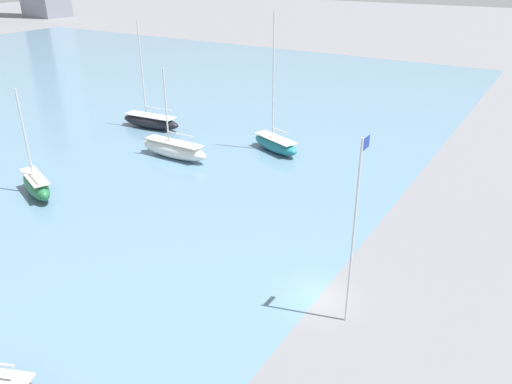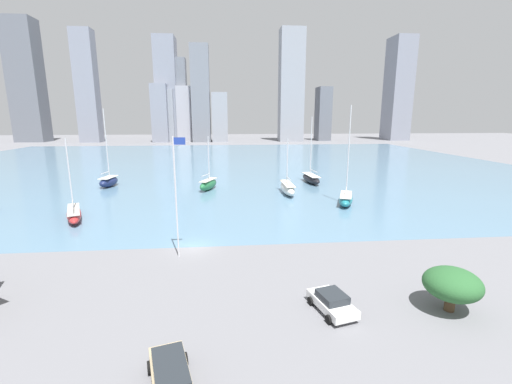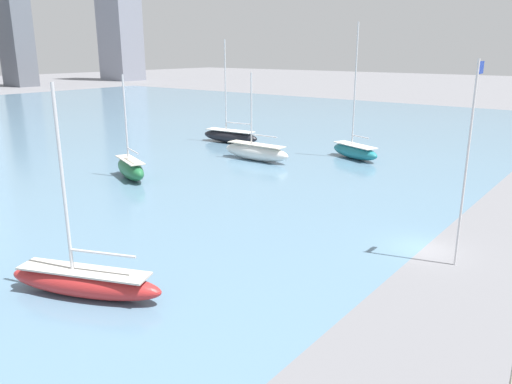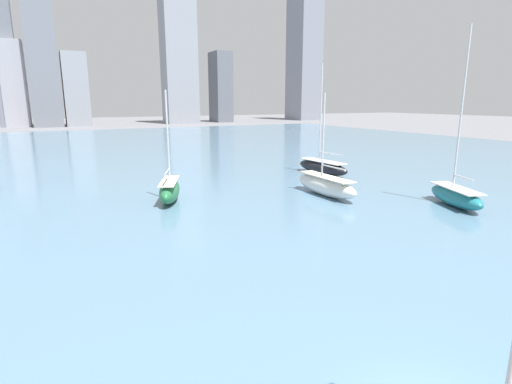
# 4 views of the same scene
# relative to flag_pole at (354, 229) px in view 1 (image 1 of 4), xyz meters

# --- Properties ---
(ground_plane) EXTENTS (500.00, 500.00, 0.00)m
(ground_plane) POSITION_rel_flag_pole_xyz_m (1.23, 2.49, -6.68)
(ground_plane) COLOR slate
(flag_pole) EXTENTS (1.24, 0.14, 12.37)m
(flag_pole) POSITION_rel_flag_pole_xyz_m (0.00, 0.00, 0.00)
(flag_pole) COLOR silver
(flag_pole) RESTS_ON ground_plane
(sailboat_black) EXTENTS (3.04, 9.22, 14.15)m
(sailboat_black) POSITION_rel_flag_pole_xyz_m (23.57, 38.33, -5.67)
(sailboat_black) COLOR black
(sailboat_black) RESTS_ON harbor_water
(sailboat_white) EXTENTS (2.10, 9.26, 10.29)m
(sailboat_white) POSITION_rel_flag_pole_xyz_m (16.50, 28.25, -5.62)
(sailboat_white) COLOR white
(sailboat_white) RESTS_ON harbor_water
(sailboat_green) EXTENTS (4.19, 6.96, 10.48)m
(sailboat_green) POSITION_rel_flag_pole_xyz_m (1.57, 33.05, -5.57)
(sailboat_green) COLOR #236B3D
(sailboat_green) RESTS_ON harbor_water
(sailboat_teal) EXTENTS (4.72, 7.70, 15.91)m
(sailboat_teal) POSITION_rel_flag_pole_xyz_m (24.57, 19.27, -5.66)
(sailboat_teal) COLOR #1E757F
(sailboat_teal) RESTS_ON harbor_water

